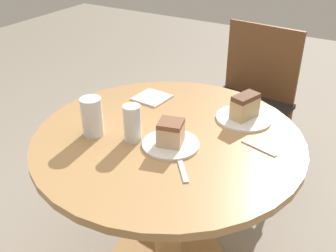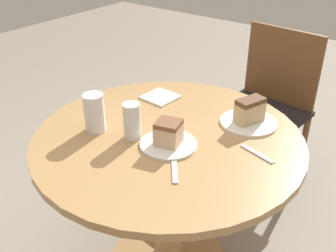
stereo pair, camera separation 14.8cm
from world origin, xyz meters
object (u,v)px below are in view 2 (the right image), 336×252
Objects in this scene: plate_near at (168,144)px; cake_slice_near at (168,133)px; cake_slice_far at (250,110)px; chair at (265,105)px; glass_water at (132,123)px; plate_far at (248,122)px; glass_lemonade at (94,114)px.

cake_slice_near is at bearing 180.00° from plate_near.
cake_slice_far reaches higher than cake_slice_near.
chair reaches higher than glass_water.
chair is 6.86× the size of cake_slice_far.
plate_near and plate_far have the same top height.
plate_near is 1.98× the size of cake_slice_near.
plate_near is at bearing 0.00° from cake_slice_near.
cake_slice_far is (0.20, -0.64, 0.30)m from chair.
plate_far is at bearing 64.05° from plate_near.
cake_slice_far is 0.47m from glass_water.
plate_near is 0.05m from cake_slice_near.
glass_water is at bearing -129.57° from plate_far.
glass_lemonade is at bearing -163.73° from glass_water.
cake_slice_far is at bearing -67.22° from chair.
plate_far is 1.50× the size of glass_lemonade.
chair is at bearing 92.31° from plate_near.
cake_slice_near is at bearing 15.63° from glass_lemonade.
cake_slice_far is (0.16, 0.32, 0.05)m from plate_near.
cake_slice_far is (0.00, 0.00, 0.05)m from plate_far.
cake_slice_near is at bearing 14.95° from glass_water.
glass_water reaches higher than plate_near.
cake_slice_near is (-0.00, 0.00, 0.05)m from plate_near.
chair is 6.35× the size of glass_water.
glass_lemonade is 0.16m from glass_water.
cake_slice_far is at bearing 64.05° from plate_near.
chair is 0.99m from plate_near.
glass_water reaches higher than plate_far.
cake_slice_far is at bearing 42.02° from glass_lemonade.
glass_water is at bearing -165.05° from plate_near.
cake_slice_far is at bearing 63.43° from plate_far.
cake_slice_near is 0.75× the size of glass_water.
plate_near is 1.39× the size of glass_lemonade.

